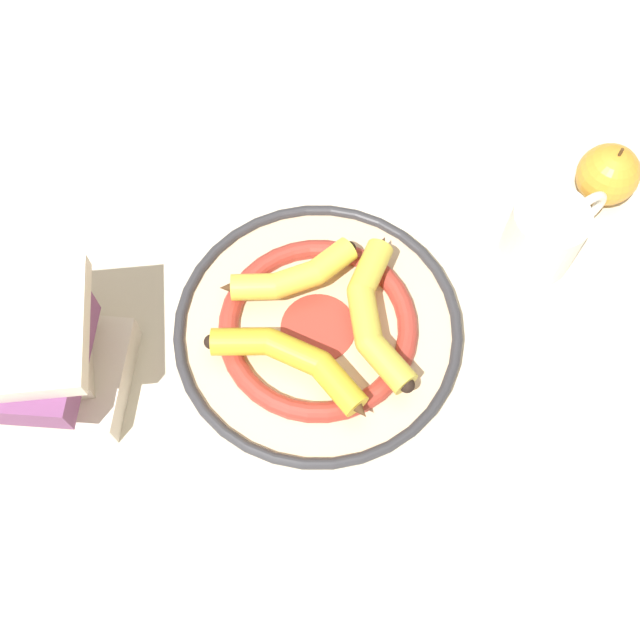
# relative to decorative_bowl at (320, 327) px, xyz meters

# --- Properties ---
(ground_plane) EXTENTS (2.80, 2.80, 0.00)m
(ground_plane) POSITION_rel_decorative_bowl_xyz_m (0.04, -0.00, -0.01)
(ground_plane) COLOR beige
(decorative_bowl) EXTENTS (0.35, 0.35, 0.03)m
(decorative_bowl) POSITION_rel_decorative_bowl_xyz_m (0.00, 0.00, 0.00)
(decorative_bowl) COLOR beige
(decorative_bowl) RESTS_ON ground_plane
(banana_a) EXTENTS (0.16, 0.09, 0.03)m
(banana_a) POSITION_rel_decorative_bowl_xyz_m (-0.04, 0.05, 0.03)
(banana_a) COLOR yellow
(banana_a) RESTS_ON decorative_bowl
(banana_b) EXTENTS (0.09, 0.20, 0.03)m
(banana_b) POSITION_rel_decorative_bowl_xyz_m (0.06, 0.01, 0.03)
(banana_b) COLOR gold
(banana_b) RESTS_ON decorative_bowl
(banana_c) EXTENTS (0.20, 0.10, 0.03)m
(banana_c) POSITION_rel_decorative_bowl_xyz_m (-0.02, -0.06, 0.03)
(banana_c) COLOR gold
(banana_c) RESTS_ON decorative_bowl
(book_stack) EXTENTS (0.23, 0.19, 0.14)m
(book_stack) POSITION_rel_decorative_bowl_xyz_m (-0.33, -0.10, 0.06)
(book_stack) COLOR silver
(book_stack) RESTS_ON ground_plane
(coffee_mug) EXTENTS (0.13, 0.11, 0.09)m
(coffee_mug) POSITION_rel_decorative_bowl_xyz_m (0.27, 0.14, 0.03)
(coffee_mug) COLOR white
(coffee_mug) RESTS_ON ground_plane
(apple) EXTENTS (0.08, 0.08, 0.09)m
(apple) POSITION_rel_decorative_bowl_xyz_m (0.35, 0.24, 0.03)
(apple) COLOR gold
(apple) RESTS_ON ground_plane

